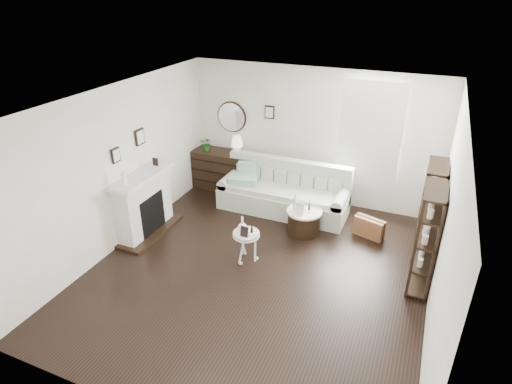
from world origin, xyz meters
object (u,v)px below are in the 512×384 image
at_px(dresser, 222,170).
at_px(drum_table, 304,221).
at_px(pedestal_table, 246,235).
at_px(sofa, 284,194).

xyz_separation_m(dresser, drum_table, (2.18, -1.07, -0.20)).
relative_size(drum_table, pedestal_table, 1.21).
bearing_deg(pedestal_table, sofa, 90.57).
xyz_separation_m(sofa, dresser, (-1.57, 0.39, 0.10)).
bearing_deg(sofa, pedestal_table, -89.43).
relative_size(sofa, pedestal_table, 4.79).
distance_m(sofa, pedestal_table, 1.88).
bearing_deg(dresser, sofa, -14.07).
relative_size(sofa, drum_table, 3.95).
height_order(dresser, pedestal_table, dresser).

